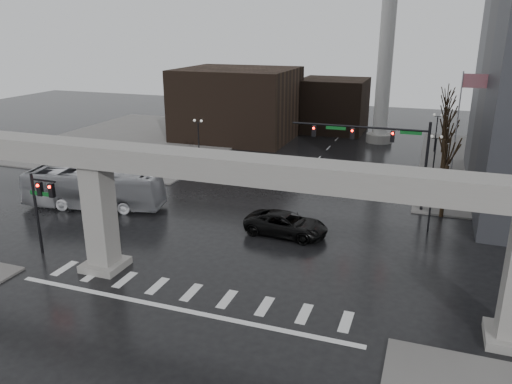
% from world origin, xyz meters
% --- Properties ---
extents(ground, '(160.00, 160.00, 0.00)m').
position_xyz_m(ground, '(0.00, 0.00, 0.00)').
color(ground, black).
rests_on(ground, ground).
extents(sidewalk_nw, '(28.00, 36.00, 0.15)m').
position_xyz_m(sidewalk_nw, '(-26.00, 36.00, 0.07)').
color(sidewalk_nw, '#615F5C').
rests_on(sidewalk_nw, ground).
extents(elevated_guideway, '(48.00, 2.60, 8.70)m').
position_xyz_m(elevated_guideway, '(1.26, 0.00, 6.88)').
color(elevated_guideway, gray).
rests_on(elevated_guideway, ground).
extents(building_far_left, '(16.00, 14.00, 10.00)m').
position_xyz_m(building_far_left, '(-14.00, 42.00, 5.00)').
color(building_far_left, black).
rests_on(building_far_left, ground).
extents(building_far_mid, '(10.00, 10.00, 8.00)m').
position_xyz_m(building_far_mid, '(-2.00, 52.00, 4.00)').
color(building_far_mid, black).
rests_on(building_far_mid, ground).
extents(smokestack, '(3.60, 3.60, 30.00)m').
position_xyz_m(smokestack, '(6.00, 46.00, 13.35)').
color(smokestack, beige).
rests_on(smokestack, ground).
extents(signal_mast_arm, '(12.12, 0.43, 8.00)m').
position_xyz_m(signal_mast_arm, '(8.99, 18.80, 5.83)').
color(signal_mast_arm, black).
rests_on(signal_mast_arm, ground).
extents(signal_left_pole, '(2.30, 0.30, 6.00)m').
position_xyz_m(signal_left_pole, '(-12.25, 0.50, 4.07)').
color(signal_left_pole, black).
rests_on(signal_left_pole, ground).
extents(flagpole_assembly, '(2.06, 0.12, 12.00)m').
position_xyz_m(flagpole_assembly, '(15.29, 22.00, 7.53)').
color(flagpole_assembly, silver).
rests_on(flagpole_assembly, ground).
extents(lamp_right_0, '(1.22, 0.32, 5.11)m').
position_xyz_m(lamp_right_0, '(13.50, 14.00, 3.47)').
color(lamp_right_0, black).
rests_on(lamp_right_0, ground).
extents(lamp_right_1, '(1.22, 0.32, 5.11)m').
position_xyz_m(lamp_right_1, '(13.50, 28.00, 3.47)').
color(lamp_right_1, black).
rests_on(lamp_right_1, ground).
extents(lamp_right_2, '(1.22, 0.32, 5.11)m').
position_xyz_m(lamp_right_2, '(13.50, 42.00, 3.47)').
color(lamp_right_2, black).
rests_on(lamp_right_2, ground).
extents(lamp_left_0, '(1.22, 0.32, 5.11)m').
position_xyz_m(lamp_left_0, '(-13.50, 14.00, 3.47)').
color(lamp_left_0, black).
rests_on(lamp_left_0, ground).
extents(lamp_left_1, '(1.22, 0.32, 5.11)m').
position_xyz_m(lamp_left_1, '(-13.50, 28.00, 3.47)').
color(lamp_left_1, black).
rests_on(lamp_left_1, ground).
extents(lamp_left_2, '(1.22, 0.32, 5.11)m').
position_xyz_m(lamp_left_2, '(-13.50, 42.00, 3.47)').
color(lamp_left_2, black).
rests_on(lamp_left_2, ground).
extents(tree_right_0, '(1.09, 1.58, 7.50)m').
position_xyz_m(tree_right_0, '(14.53, 18.02, 2.79)').
color(tree_right_0, black).
rests_on(tree_right_0, ground).
extents(tree_right_1, '(1.09, 1.61, 7.67)m').
position_xyz_m(tree_right_1, '(14.53, 26.02, 2.85)').
color(tree_right_1, black).
rests_on(tree_right_1, ground).
extents(tree_right_2, '(1.10, 1.63, 7.85)m').
position_xyz_m(tree_right_2, '(14.53, 34.02, 2.91)').
color(tree_right_2, black).
rests_on(tree_right_2, ground).
extents(tree_right_3, '(1.11, 1.66, 8.02)m').
position_xyz_m(tree_right_3, '(14.53, 42.02, 2.98)').
color(tree_right_3, black).
rests_on(tree_right_3, ground).
extents(tree_right_4, '(1.12, 1.69, 8.19)m').
position_xyz_m(tree_right_4, '(14.53, 50.02, 3.04)').
color(tree_right_4, black).
rests_on(tree_right_4, ground).
extents(pickup_truck, '(6.73, 3.49, 1.81)m').
position_xyz_m(pickup_truck, '(2.98, 9.62, 0.91)').
color(pickup_truck, black).
rests_on(pickup_truck, ground).
extents(city_bus, '(13.03, 5.32, 3.54)m').
position_xyz_m(city_bus, '(-15.19, 9.85, 1.77)').
color(city_bus, silver).
rests_on(city_bus, ground).
extents(far_car, '(2.45, 4.35, 1.40)m').
position_xyz_m(far_car, '(-0.69, 23.54, 0.70)').
color(far_car, black).
rests_on(far_car, ground).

